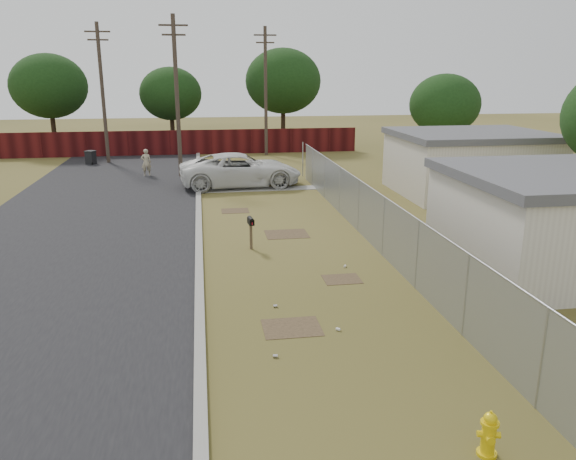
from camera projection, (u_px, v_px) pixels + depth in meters
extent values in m
plane|color=olive|center=(291.00, 260.00, 18.43)|extent=(120.00, 120.00, 0.00)
cube|color=black|center=(96.00, 210.00, 24.92)|extent=(9.00, 60.00, 0.02)
cube|color=#A09E95|center=(199.00, 206.00, 25.57)|extent=(0.25, 60.00, 0.12)
cube|color=#A09E95|center=(256.00, 189.00, 29.35)|extent=(6.20, 1.00, 0.03)
cylinder|color=#919399|center=(542.00, 359.00, 10.06)|extent=(0.06, 0.06, 2.00)
cylinder|color=#919399|center=(466.00, 295.00, 12.91)|extent=(0.06, 0.06, 2.00)
cylinder|color=#919399|center=(417.00, 255.00, 15.76)|extent=(0.06, 0.06, 2.00)
cylinder|color=#919399|center=(384.00, 227.00, 18.61)|extent=(0.06, 0.06, 2.00)
cylinder|color=#919399|center=(359.00, 206.00, 21.46)|extent=(0.06, 0.06, 2.00)
cylinder|color=#919399|center=(340.00, 190.00, 24.32)|extent=(0.06, 0.06, 2.00)
cylinder|color=#919399|center=(325.00, 178.00, 27.17)|extent=(0.06, 0.06, 2.00)
cylinder|color=#919399|center=(313.00, 168.00, 30.02)|extent=(0.06, 0.06, 2.00)
cylinder|color=#919399|center=(303.00, 159.00, 32.87)|extent=(0.06, 0.06, 2.00)
cylinder|color=#919399|center=(376.00, 191.00, 19.29)|extent=(0.04, 26.00, 0.04)
cube|color=gray|center=(375.00, 219.00, 19.56)|extent=(0.01, 26.00, 2.00)
cube|color=black|center=(375.00, 238.00, 19.76)|extent=(0.03, 26.00, 0.60)
cube|color=#4B1010|center=(156.00, 143.00, 41.06)|extent=(30.00, 0.12, 1.80)
cylinder|color=#44382D|center=(177.00, 98.00, 31.81)|extent=(0.24, 0.24, 9.00)
cube|color=#44382D|center=(173.00, 25.00, 30.75)|extent=(1.60, 0.10, 0.10)
cube|color=#44382D|center=(174.00, 35.00, 30.88)|extent=(1.30, 0.10, 0.10)
cylinder|color=#44382D|center=(103.00, 94.00, 36.78)|extent=(0.24, 0.24, 9.00)
cube|color=#44382D|center=(97.00, 31.00, 35.71)|extent=(1.60, 0.10, 0.10)
cube|color=#44382D|center=(98.00, 40.00, 35.85)|extent=(1.30, 0.10, 0.10)
cylinder|color=#44382D|center=(266.00, 92.00, 40.31)|extent=(0.24, 0.24, 9.00)
cube|color=#44382D|center=(265.00, 35.00, 39.24)|extent=(1.60, 0.10, 0.10)
cube|color=#44382D|center=(265.00, 43.00, 39.38)|extent=(1.30, 0.10, 0.10)
cube|color=silver|center=(469.00, 166.00, 28.15)|extent=(7.00, 6.00, 2.80)
cube|color=#4F4F54|center=(472.00, 135.00, 27.73)|extent=(7.28, 6.24, 0.30)
cylinder|color=black|center=(54.00, 129.00, 43.47)|extent=(0.36, 0.36, 3.30)
ellipsoid|color=black|center=(49.00, 86.00, 42.59)|extent=(5.70, 5.70, 4.84)
cylinder|color=black|center=(173.00, 129.00, 45.81)|extent=(0.36, 0.36, 2.86)
ellipsoid|color=black|center=(171.00, 94.00, 45.05)|extent=(4.94, 4.94, 4.20)
cylinder|color=black|center=(283.00, 124.00, 46.10)|extent=(0.36, 0.36, 3.52)
ellipsoid|color=black|center=(283.00, 81.00, 45.16)|extent=(6.08, 6.08, 5.17)
cylinder|color=black|center=(442.00, 144.00, 37.10)|extent=(0.36, 0.36, 2.64)
ellipsoid|color=black|center=(445.00, 104.00, 36.40)|extent=(4.56, 4.56, 3.88)
cylinder|color=#E0BE0B|center=(487.00, 453.00, 9.06)|extent=(0.40, 0.40, 0.06)
cylinder|color=#E0BE0B|center=(488.00, 438.00, 8.98)|extent=(0.28, 0.28, 0.55)
cylinder|color=#E0BE0B|center=(490.00, 423.00, 8.91)|extent=(0.36, 0.36, 0.05)
sphere|color=#E0BE0B|center=(490.00, 419.00, 8.89)|extent=(0.27, 0.27, 0.22)
cylinder|color=#E0BE0B|center=(491.00, 413.00, 8.86)|extent=(0.05, 0.05, 0.06)
cylinder|color=#E0BE0B|center=(480.00, 434.00, 8.98)|extent=(0.12, 0.13, 0.10)
cylinder|color=#E0BE0B|center=(497.00, 435.00, 8.95)|extent=(0.12, 0.13, 0.10)
cylinder|color=#E0BE0B|center=(491.00, 440.00, 8.84)|extent=(0.16, 0.15, 0.13)
cube|color=brown|center=(251.00, 236.00, 19.44)|extent=(0.09, 0.09, 0.95)
cube|color=black|center=(251.00, 222.00, 19.31)|extent=(0.22, 0.47, 0.17)
cylinder|color=black|center=(251.00, 220.00, 19.28)|extent=(0.22, 0.47, 0.17)
cube|color=red|center=(252.00, 224.00, 19.08)|extent=(0.02, 0.04, 0.09)
imported|color=silver|center=(241.00, 170.00, 29.94)|extent=(6.62, 3.43, 1.78)
imported|color=tan|center=(146.00, 162.00, 33.01)|extent=(0.65, 0.49, 1.59)
cube|color=black|center=(91.00, 158.00, 37.19)|extent=(0.70, 0.70, 0.85)
cube|color=black|center=(90.00, 151.00, 37.07)|extent=(0.77, 0.77, 0.07)
cylinder|color=black|center=(92.00, 164.00, 36.97)|extent=(0.11, 0.18, 0.18)
cylinder|color=silver|center=(338.00, 329.00, 13.39)|extent=(0.12, 0.12, 0.07)
cylinder|color=#BDBCC1|center=(275.00, 306.00, 14.72)|extent=(0.10, 0.07, 0.07)
cylinder|color=silver|center=(345.00, 266.00, 17.72)|extent=(0.11, 0.12, 0.07)
cylinder|color=#BDBCC1|center=(275.00, 356.00, 12.13)|extent=(0.11, 0.09, 0.07)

